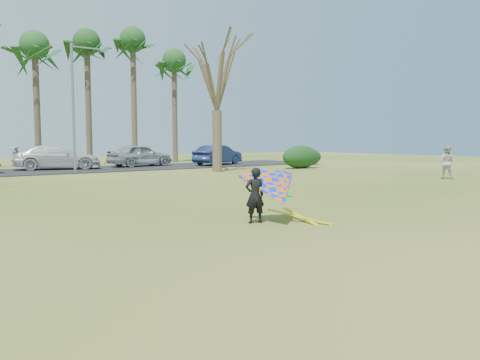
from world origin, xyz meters
TOP-DOWN VIEW (x-y plane):
  - ground at (0.00, 0.00)m, footprint 100.00×100.00m
  - parking_strip at (0.00, 25.00)m, footprint 46.00×7.00m
  - palm_6 at (2.00, 31.00)m, footprint 4.84×4.84m
  - palm_7 at (6.00, 31.00)m, footprint 4.84×4.84m
  - palm_8 at (10.00, 31.00)m, footprint 4.84×4.84m
  - palm_9 at (14.00, 31.00)m, footprint 4.84×4.84m
  - bare_tree_right at (10.00, 18.00)m, footprint 6.27×6.27m
  - streetlight at (2.16, 22.00)m, footprint 2.28×0.18m
  - hedge_near at (17.01, 17.41)m, footprint 3.34×1.51m
  - hedge_far at (20.87, 20.31)m, footprint 2.36×1.11m
  - car_3 at (2.02, 25.96)m, footprint 6.16×3.86m
  - car_4 at (8.19, 26.00)m, footprint 5.23×2.70m
  - car_5 at (14.16, 24.12)m, footprint 5.09×3.31m
  - pedestrian_a at (16.90, 6.09)m, footprint 0.96×1.07m
  - kite_flyer at (0.70, 1.50)m, footprint 2.13×2.39m

SIDE VIEW (x-z plane):
  - ground at x=0.00m, z-range 0.00..0.00m
  - parking_strip at x=0.00m, z-range 0.00..0.06m
  - hedge_far at x=20.87m, z-range 0.00..1.31m
  - hedge_near at x=17.01m, z-range 0.00..1.67m
  - kite_flyer at x=0.70m, z-range -0.17..1.85m
  - car_5 at x=14.16m, z-range 0.06..1.65m
  - car_3 at x=2.02m, z-range 0.06..1.72m
  - pedestrian_a at x=16.90m, z-range 0.00..1.79m
  - car_4 at x=8.19m, z-range 0.06..1.76m
  - streetlight at x=2.16m, z-range 0.46..8.46m
  - bare_tree_right at x=10.00m, z-range 1.96..11.17m
  - palm_6 at x=2.00m, z-range 3.75..14.59m
  - palm_9 at x=14.00m, z-range 3.75..14.59m
  - palm_7 at x=6.00m, z-range 4.08..15.62m
  - palm_8 at x=10.00m, z-range 4.40..16.64m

